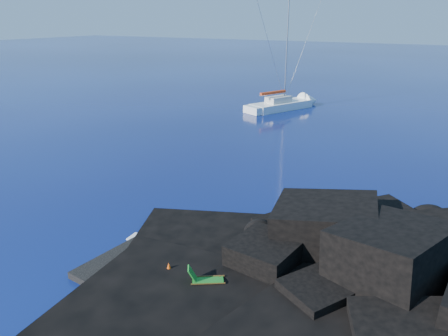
{
  "coord_description": "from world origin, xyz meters",
  "views": [
    {
      "loc": [
        15.26,
        -14.02,
        11.88
      ],
      "look_at": [
        1.4,
        10.62,
        2.0
      ],
      "focal_mm": 35.0,
      "sensor_mm": 36.0,
      "label": 1
    }
  ],
  "objects": [
    {
      "name": "sunbather",
      "position": [
        4.29,
        2.0,
        0.5
      ],
      "size": [
        1.6,
        0.56,
        0.21
      ],
      "primitive_type": null,
      "rotation": [
        0.0,
        0.0,
        0.12
      ],
      "color": "tan",
      "rests_on": "towel"
    },
    {
      "name": "towel",
      "position": [
        4.29,
        2.0,
        0.37
      ],
      "size": [
        1.94,
        1.09,
        0.05
      ],
      "primitive_type": "cube",
      "rotation": [
        0.0,
        0.0,
        0.12
      ],
      "color": "white",
      "rests_on": "beach"
    },
    {
      "name": "headland",
      "position": [
        13.0,
        3.0,
        0.0
      ],
      "size": [
        24.0,
        24.0,
        3.6
      ],
      "primitive_type": null,
      "color": "black",
      "rests_on": "ground"
    },
    {
      "name": "surf_foam",
      "position": [
        5.0,
        5.0,
        0.0
      ],
      "size": [
        10.0,
        8.0,
        0.06
      ],
      "primitive_type": null,
      "color": "white",
      "rests_on": "ground"
    },
    {
      "name": "beach",
      "position": [
        4.5,
        0.5,
        0.0
      ],
      "size": [
        9.08,
        6.86,
        0.7
      ],
      "primitive_type": "cube",
      "rotation": [
        0.0,
        0.0,
        -0.1
      ],
      "color": "black",
      "rests_on": "ground"
    },
    {
      "name": "ground",
      "position": [
        0.0,
        0.0,
        0.0
      ],
      "size": [
        400.0,
        400.0,
        0.0
      ],
      "primitive_type": "plane",
      "color": "#030530",
      "rests_on": "ground"
    },
    {
      "name": "deck_chair",
      "position": [
        6.39,
        0.27,
        0.89
      ],
      "size": [
        1.7,
        1.44,
        1.09
      ],
      "primitive_type": null,
      "rotation": [
        0.0,
        0.0,
        0.57
      ],
      "color": "#1A7722",
      "rests_on": "beach"
    },
    {
      "name": "sailboat",
      "position": [
        -6.44,
        40.19,
        0.0
      ],
      "size": [
        8.32,
        13.86,
        14.55
      ],
      "primitive_type": null,
      "rotation": [
        0.0,
        0.0,
        -0.42
      ],
      "color": "white",
      "rests_on": "ground"
    },
    {
      "name": "marker_cone",
      "position": [
        4.23,
        0.27,
        0.64
      ],
      "size": [
        0.4,
        0.4,
        0.57
      ],
      "primitive_type": "cone",
      "rotation": [
        0.0,
        0.0,
        -0.06
      ],
      "color": "#F1510C",
      "rests_on": "beach"
    }
  ]
}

